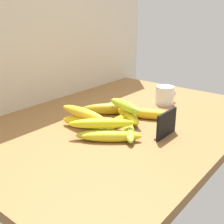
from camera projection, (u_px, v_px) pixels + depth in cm
name	position (u px, v px, depth cm)	size (l,w,h in cm)	color
counter_top	(121.00, 124.00, 105.42)	(110.00, 76.00, 3.00)	olive
back_wall	(45.00, 24.00, 116.87)	(130.00, 2.00, 70.00)	beige
chalkboard_sign	(166.00, 125.00, 90.72)	(11.00, 1.80, 8.40)	black
coffee_mug	(165.00, 95.00, 121.51)	(9.09, 7.59, 7.56)	silver
banana_0	(95.00, 120.00, 99.29)	(20.61, 4.27, 4.27)	yellow
banana_1	(101.00, 134.00, 89.42)	(15.29, 3.21, 3.21)	#A4B128
banana_2	(83.00, 122.00, 97.81)	(15.02, 4.16, 4.16)	yellow
banana_3	(109.00, 109.00, 109.97)	(20.79, 4.28, 4.28)	#A58518
banana_4	(111.00, 136.00, 87.69)	(18.59, 3.42, 3.42)	gold
banana_5	(128.00, 115.00, 103.95)	(17.95, 4.12, 4.12)	yellow
banana_6	(129.00, 131.00, 91.87)	(16.93, 3.36, 3.36)	#A9C233
banana_7	(116.00, 122.00, 98.63)	(19.93, 3.21, 3.21)	yellow
banana_8	(148.00, 114.00, 105.57)	(17.90, 3.87, 3.87)	gold
banana_9	(102.00, 123.00, 89.18)	(20.53, 3.30, 3.30)	yellow
banana_10	(125.00, 106.00, 101.80)	(16.50, 3.59, 3.59)	#99B12C
banana_11	(83.00, 113.00, 95.29)	(19.14, 3.34, 3.34)	yellow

